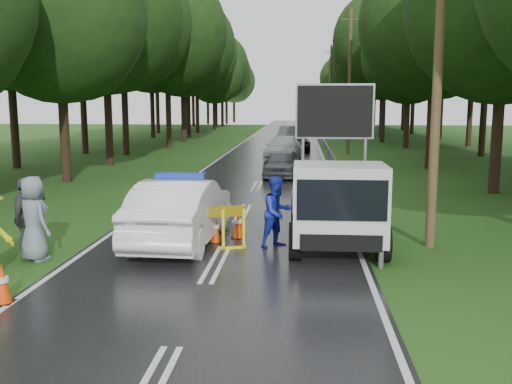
# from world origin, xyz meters

# --- Properties ---
(ground) EXTENTS (160.00, 160.00, 0.00)m
(ground) POSITION_xyz_m (0.00, 0.00, 0.00)
(ground) COLOR #174012
(ground) RESTS_ON ground
(road) EXTENTS (7.00, 140.00, 0.02)m
(road) POSITION_xyz_m (0.00, 30.00, 0.01)
(road) COLOR black
(road) RESTS_ON ground
(guardrail) EXTENTS (0.12, 60.06, 0.70)m
(guardrail) POSITION_xyz_m (3.70, 29.67, 0.55)
(guardrail) COLOR gray
(guardrail) RESTS_ON ground
(utility_pole_near) EXTENTS (1.40, 0.24, 10.00)m
(utility_pole_near) POSITION_xyz_m (5.20, 2.00, 5.06)
(utility_pole_near) COLOR #4D3A23
(utility_pole_near) RESTS_ON ground
(utility_pole_mid) EXTENTS (1.40, 0.24, 10.00)m
(utility_pole_mid) POSITION_xyz_m (5.20, 28.00, 5.06)
(utility_pole_mid) COLOR #4D3A23
(utility_pole_mid) RESTS_ON ground
(utility_pole_far) EXTENTS (1.40, 0.24, 10.00)m
(utility_pole_far) POSITION_xyz_m (5.20, 54.00, 5.06)
(utility_pole_far) COLOR #4D3A23
(utility_pole_far) RESTS_ON ground
(police_sedan) EXTENTS (1.99, 5.17, 1.85)m
(police_sedan) POSITION_xyz_m (-1.18, 1.84, 0.85)
(police_sedan) COLOR white
(police_sedan) RESTS_ON ground
(work_truck) EXTENTS (2.32, 5.14, 4.09)m
(work_truck) POSITION_xyz_m (2.80, 1.96, 1.11)
(work_truck) COLOR gray
(work_truck) RESTS_ON ground
(barrier) EXTENTS (2.59, 0.86, 1.12)m
(barrier) POSITION_xyz_m (-0.75, 1.00, 0.84)
(barrier) COLOR #F7EE0D
(barrier) RESTS_ON ground
(officer) EXTENTS (0.73, 0.64, 1.68)m
(officer) POSITION_xyz_m (-0.90, 2.76, 0.84)
(officer) COLOR yellow
(officer) RESTS_ON ground
(civilian) EXTENTS (1.11, 1.09, 1.81)m
(civilian) POSITION_xyz_m (1.32, 1.68, 0.90)
(civilian) COLOR #1B28B1
(civilian) RESTS_ON ground
(bystander_mid) EXTENTS (0.60, 1.16, 1.89)m
(bystander_mid) POSITION_xyz_m (-4.62, 0.31, 0.95)
(bystander_mid) COLOR #46484E
(bystander_mid) RESTS_ON ground
(bystander_right) EXTENTS (1.15, 1.08, 1.98)m
(bystander_right) POSITION_xyz_m (-4.24, -0.02, 0.99)
(bystander_right) COLOR slate
(bystander_right) RESTS_ON ground
(queue_car_first) EXTENTS (1.91, 4.08, 1.35)m
(queue_car_first) POSITION_xyz_m (1.00, 15.32, 0.67)
(queue_car_first) COLOR #3C3F43
(queue_car_first) RESTS_ON ground
(queue_car_second) EXTENTS (2.57, 5.23, 1.46)m
(queue_car_second) POSITION_xyz_m (0.80, 23.66, 0.73)
(queue_car_second) COLOR #A0A2A8
(queue_car_second) RESTS_ON ground
(queue_car_third) EXTENTS (2.31, 4.72, 1.29)m
(queue_car_third) POSITION_xyz_m (1.46, 30.04, 0.65)
(queue_car_third) COLOR black
(queue_car_third) RESTS_ON ground
(queue_car_fourth) EXTENTS (2.10, 4.90, 1.57)m
(queue_car_fourth) POSITION_xyz_m (0.90, 37.21, 0.79)
(queue_car_fourth) COLOR #404448
(queue_car_fourth) RESTS_ON ground
(cone_near_left) EXTENTS (0.36, 0.36, 0.77)m
(cone_near_left) POSITION_xyz_m (-3.50, -2.86, 0.37)
(cone_near_left) COLOR black
(cone_near_left) RESTS_ON ground
(cone_center) EXTENTS (0.35, 0.35, 0.73)m
(cone_center) POSITION_xyz_m (-0.31, 1.96, 0.36)
(cone_center) COLOR black
(cone_center) RESTS_ON ground
(cone_far) EXTENTS (0.38, 0.38, 0.79)m
(cone_far) POSITION_xyz_m (0.23, 2.50, 0.38)
(cone_far) COLOR black
(cone_far) RESTS_ON ground
(cone_left_mid) EXTENTS (0.34, 0.34, 0.72)m
(cone_left_mid) POSITION_xyz_m (-2.00, 2.04, 0.35)
(cone_left_mid) COLOR black
(cone_left_mid) RESTS_ON ground
(cone_right) EXTENTS (0.34, 0.34, 0.71)m
(cone_right) POSITION_xyz_m (3.50, 3.24, 0.35)
(cone_right) COLOR black
(cone_right) RESTS_ON ground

